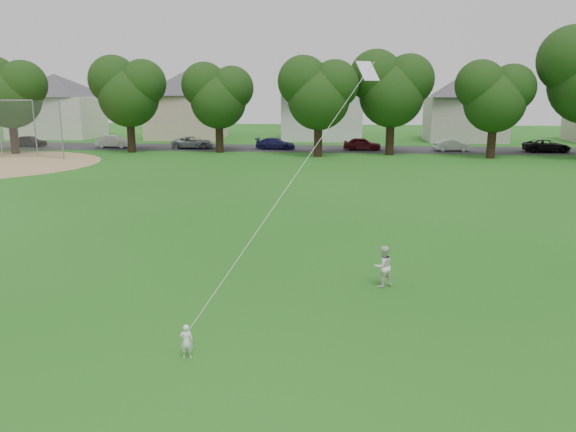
# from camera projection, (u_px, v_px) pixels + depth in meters

# --- Properties ---
(ground) EXTENTS (160.00, 160.00, 0.00)m
(ground) POSITION_uv_depth(u_px,v_px,m) (248.00, 317.00, 14.74)
(ground) COLOR #184F12
(ground) RESTS_ON ground
(street) EXTENTS (90.00, 7.00, 0.01)m
(street) POSITION_uv_depth(u_px,v_px,m) (318.00, 149.00, 55.49)
(street) COLOR #2D2D30
(street) RESTS_ON ground
(toddler) EXTENTS (0.32, 0.24, 0.80)m
(toddler) POSITION_uv_depth(u_px,v_px,m) (186.00, 341.00, 12.44)
(toddler) COLOR white
(toddler) RESTS_ON ground
(older_boy) EXTENTS (0.78, 0.73, 1.28)m
(older_boy) POSITION_uv_depth(u_px,v_px,m) (383.00, 266.00, 16.90)
(older_boy) COLOR white
(older_boy) RESTS_ON ground
(kite) EXTENTS (2.57, 4.74, 11.18)m
(kite) POSITION_uv_depth(u_px,v_px,m) (296.00, 175.00, 15.70)
(kite) COLOR white
(kite) RESTS_ON ground
(tree_row) EXTENTS (80.37, 8.38, 11.19)m
(tree_row) POSITION_uv_depth(u_px,v_px,m) (371.00, 83.00, 47.96)
(tree_row) COLOR black
(tree_row) RESTS_ON ground
(parked_cars) EXTENTS (54.67, 2.07, 1.23)m
(parked_cars) POSITION_uv_depth(u_px,v_px,m) (290.00, 143.00, 54.64)
(parked_cars) COLOR black
(parked_cars) RESTS_ON ground
(house_row) EXTENTS (76.92, 13.67, 9.60)m
(house_row) POSITION_uv_depth(u_px,v_px,m) (310.00, 99.00, 64.29)
(house_row) COLOR silver
(house_row) RESTS_ON ground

